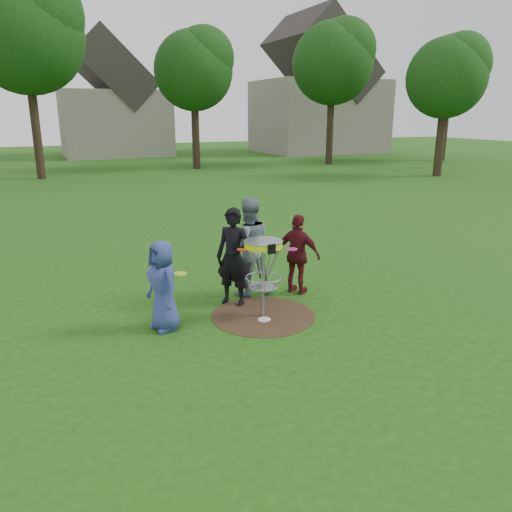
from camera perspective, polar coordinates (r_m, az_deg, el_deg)
name	(u,v)px	position (r m, az deg, el deg)	size (l,w,h in m)	color
ground	(263,316)	(8.70, 0.81, -6.84)	(100.00, 100.00, 0.00)	#19470F
dirt_patch	(263,316)	(8.70, 0.81, -6.82)	(1.80, 1.80, 0.01)	#47331E
player_blue	(163,286)	(8.08, -10.59, -3.34)	(0.72, 0.47, 1.48)	#314088
player_black	(233,257)	(8.96, -2.60, -0.12)	(0.65, 0.43, 1.78)	black
player_grey	(248,247)	(9.43, -0.91, 1.07)	(0.92, 0.72, 1.89)	slate
player_maroon	(298,254)	(9.56, 4.82, 0.17)	(0.91, 0.38, 1.55)	#58141A
disc_on_grass	(264,320)	(8.52, 0.95, -7.28)	(0.22, 0.22, 0.02)	silver
disc_golf_basket	(263,259)	(8.36, 0.84, -0.40)	(0.66, 0.67, 1.38)	#9EA0A5
held_discs	(244,252)	(8.76, -1.40, 0.44)	(2.48, 0.92, 0.27)	#A6D517
tree_row	(101,54)	(28.34, -17.27, 21.15)	(51.20, 17.42, 9.90)	#38281C
house_row	(141,102)	(41.16, -13.06, 16.78)	(44.50, 10.65, 11.62)	gray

